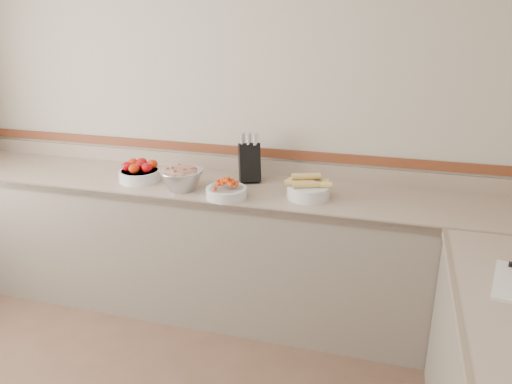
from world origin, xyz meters
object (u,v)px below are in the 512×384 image
(cherry_tomato_bowl, at_px, (226,191))
(corn_bowl, at_px, (308,189))
(tomato_bowl, at_px, (140,172))
(knife_block, at_px, (249,161))
(rhubarb_bowl, at_px, (181,177))

(cherry_tomato_bowl, distance_m, corn_bowl, 0.49)
(tomato_bowl, bearing_deg, corn_bowl, -0.58)
(knife_block, bearing_deg, tomato_bowl, -163.98)
(tomato_bowl, height_order, rhubarb_bowl, rhubarb_bowl)
(tomato_bowl, distance_m, rhubarb_bowl, 0.35)
(cherry_tomato_bowl, bearing_deg, corn_bowl, 16.14)
(knife_block, xyz_separation_m, corn_bowl, (0.43, -0.21, -0.08))
(tomato_bowl, relative_size, rhubarb_bowl, 0.98)
(cherry_tomato_bowl, bearing_deg, knife_block, 83.24)
(knife_block, height_order, tomato_bowl, knife_block)
(knife_block, relative_size, cherry_tomato_bowl, 1.34)
(tomato_bowl, xyz_separation_m, corn_bowl, (1.12, -0.01, -0.00))
(knife_block, distance_m, rhubarb_bowl, 0.46)
(tomato_bowl, distance_m, corn_bowl, 1.12)
(knife_block, xyz_separation_m, tomato_bowl, (-0.69, -0.20, -0.08))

